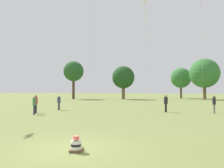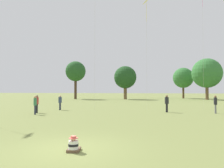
{
  "view_description": "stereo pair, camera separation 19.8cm",
  "coord_description": "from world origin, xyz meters",
  "views": [
    {
      "loc": [
        3.04,
        -7.77,
        2.2
      ],
      "look_at": [
        0.09,
        7.59,
        2.64
      ],
      "focal_mm": 35.0,
      "sensor_mm": 36.0,
      "label": 1
    },
    {
      "loc": [
        3.24,
        -7.73,
        2.2
      ],
      "look_at": [
        0.09,
        7.59,
        2.64
      ],
      "focal_mm": 35.0,
      "sensor_mm": 36.0,
      "label": 2
    }
  ],
  "objects": [
    {
      "name": "ground_plane",
      "position": [
        0.0,
        0.0,
        0.0
      ],
      "size": [
        300.0,
        300.0,
        0.0
      ],
      "primitive_type": "plane",
      "color": "olive"
    },
    {
      "name": "distant_tree_2",
      "position": [
        -16.54,
        43.48,
        6.84
      ],
      "size": [
        4.99,
        4.99,
        9.4
      ],
      "color": "#473323",
      "rests_on": "ground"
    },
    {
      "name": "person_standing_0",
      "position": [
        -8.1,
        11.45,
        1.04
      ],
      "size": [
        0.39,
        0.39,
        1.73
      ],
      "rotation": [
        0.0,
        0.0,
        0.23
      ],
      "color": "black",
      "rests_on": "ground"
    },
    {
      "name": "distant_tree_0",
      "position": [
        10.21,
        53.29,
        5.5
      ],
      "size": [
        5.41,
        5.41,
        8.23
      ],
      "color": "brown",
      "rests_on": "ground"
    },
    {
      "name": "person_standing_3",
      "position": [
        8.66,
        14.42,
        1.04
      ],
      "size": [
        0.42,
        0.42,
        1.71
      ],
      "rotation": [
        0.0,
        0.0,
        2.53
      ],
      "color": "slate",
      "rests_on": "ground"
    },
    {
      "name": "distant_tree_3",
      "position": [
        14.67,
        46.28,
        6.14
      ],
      "size": [
        6.85,
        6.85,
        9.6
      ],
      "color": "brown",
      "rests_on": "ground"
    },
    {
      "name": "kite_4",
      "position": [
        2.13,
        17.34,
        11.85
      ],
      "size": [
        0.9,
        1.03,
        12.77
      ],
      "rotation": [
        0.0,
        0.0,
        4.3
      ],
      "color": "yellow",
      "rests_on": "ground"
    },
    {
      "name": "person_standing_2",
      "position": [
        -7.32,
        14.91,
        0.97
      ],
      "size": [
        0.38,
        0.38,
        1.64
      ],
      "rotation": [
        0.0,
        0.0,
        1.61
      ],
      "color": "#282D42",
      "rests_on": "ground"
    },
    {
      "name": "distant_tree_1",
      "position": [
        -4.26,
        44.81,
        5.3
      ],
      "size": [
        5.45,
        5.45,
        8.07
      ],
      "color": "brown",
      "rests_on": "ground"
    },
    {
      "name": "person_standing_1",
      "position": [
        -7.52,
        10.16,
        1.03
      ],
      "size": [
        0.34,
        0.34,
        1.69
      ],
      "rotation": [
        0.0,
        0.0,
        4.46
      ],
      "color": "#282D42",
      "rests_on": "ground"
    },
    {
      "name": "person_standing_5",
      "position": [
        4.21,
        14.69,
        1.01
      ],
      "size": [
        0.49,
        0.49,
        1.71
      ],
      "rotation": [
        0.0,
        0.0,
        5.05
      ],
      "color": "black",
      "rests_on": "ground"
    },
    {
      "name": "seated_toddler",
      "position": [
        0.3,
        -0.3,
        0.23
      ],
      "size": [
        0.52,
        0.61,
        0.58
      ],
      "rotation": [
        0.0,
        0.0,
        0.16
      ],
      "color": "brown",
      "rests_on": "ground"
    }
  ]
}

